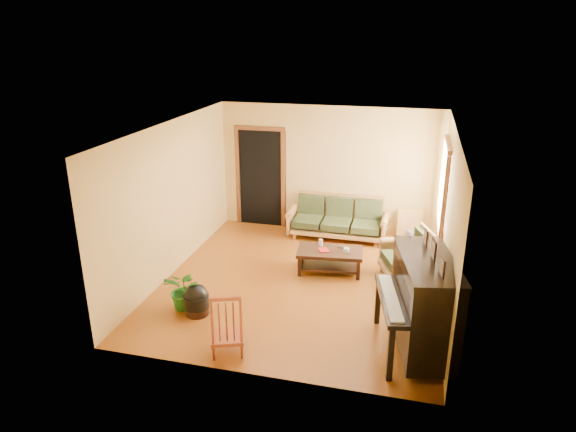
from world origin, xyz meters
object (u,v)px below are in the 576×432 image
(potted_plant, at_px, (184,290))
(footstool, at_px, (197,303))
(sofa, at_px, (337,218))
(piano, at_px, (424,306))
(red_chair, at_px, (227,321))
(ceramic_crock, at_px, (412,237))
(coffee_table, at_px, (330,261))
(armchair, at_px, (406,255))

(potted_plant, bearing_deg, footstool, -24.40)
(sofa, distance_m, potted_plant, 3.78)
(piano, height_order, footstool, piano)
(red_chair, xyz_separation_m, ceramic_crock, (2.26, 4.34, -0.33))
(coffee_table, height_order, red_chair, red_chair)
(armchair, distance_m, red_chair, 3.48)
(sofa, distance_m, armchair, 2.06)
(armchair, relative_size, piano, 0.59)
(coffee_table, xyz_separation_m, footstool, (-1.67, -1.89, -0.02))
(sofa, xyz_separation_m, coffee_table, (0.12, -1.55, -0.22))
(potted_plant, bearing_deg, red_chair, -40.85)
(piano, distance_m, red_chair, 2.55)
(armchair, relative_size, potted_plant, 1.39)
(footstool, distance_m, red_chair, 1.12)
(potted_plant, bearing_deg, ceramic_crock, 46.71)
(coffee_table, height_order, armchair, armchair)
(armchair, bearing_deg, red_chair, -150.46)
(sofa, distance_m, coffee_table, 1.57)
(red_chair, height_order, potted_plant, red_chair)
(coffee_table, relative_size, piano, 0.75)
(red_chair, relative_size, potted_plant, 1.42)
(footstool, bearing_deg, piano, -2.04)
(sofa, relative_size, footstool, 5.19)
(coffee_table, relative_size, red_chair, 1.24)
(piano, bearing_deg, potted_plant, 164.79)
(red_chair, bearing_deg, potted_plant, 117.76)
(sofa, relative_size, potted_plant, 3.09)
(footstool, bearing_deg, armchair, 33.35)
(sofa, relative_size, ceramic_crock, 7.85)
(coffee_table, height_order, footstool, coffee_table)
(armchair, bearing_deg, piano, -103.96)
(armchair, relative_size, footstool, 2.34)
(sofa, height_order, potted_plant, sofa)
(sofa, distance_m, piano, 3.94)
(coffee_table, bearing_deg, potted_plant, -136.95)
(coffee_table, relative_size, footstool, 2.96)
(coffee_table, xyz_separation_m, red_chair, (-0.90, -2.65, 0.25))
(armchair, bearing_deg, potted_plant, -171.71)
(coffee_table, distance_m, red_chair, 2.81)
(red_chair, bearing_deg, footstool, 113.90)
(armchair, xyz_separation_m, ceramic_crock, (0.08, 1.63, -0.32))
(sofa, xyz_separation_m, potted_plant, (-1.78, -3.34, -0.10))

